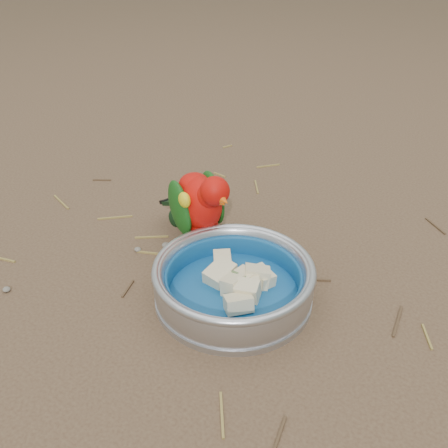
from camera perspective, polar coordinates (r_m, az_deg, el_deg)
The scene contains 6 objects.
ground at distance 0.78m, azimuth 1.39°, elevation -7.07°, with size 60.00×60.00×0.00m, color brown.
food_bowl at distance 0.75m, azimuth 1.08°, elevation -8.07°, with size 0.23×0.23×0.02m, color #B2B2BA.
bowl_wall at distance 0.73m, azimuth 1.10°, elevation -6.27°, with size 0.23×0.23×0.04m, color #B2B2BA, non-canonical shape.
fruit_wedges at distance 0.74m, azimuth 1.10°, elevation -6.70°, with size 0.14×0.14×0.03m, color beige, non-canonical shape.
lory_parrot at distance 0.83m, azimuth -2.71°, elevation 1.55°, with size 0.09×0.18×0.15m, color #BC0C06, non-canonical shape.
ground_debris at distance 0.80m, azimuth 6.83°, elevation -5.98°, with size 0.90×0.80×0.01m, color olive, non-canonical shape.
Camera 1 is at (0.37, -0.48, 0.49)m, focal length 40.00 mm.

